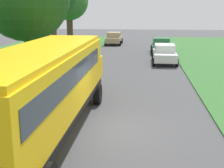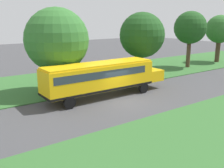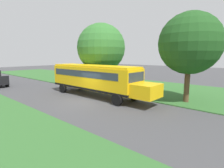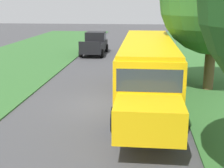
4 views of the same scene
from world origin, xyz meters
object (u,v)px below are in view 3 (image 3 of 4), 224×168
(oak_tree_beside_bus, at_px, (100,47))
(stop_sign, at_px, (60,72))
(school_bus, at_px, (95,78))
(oak_tree_roadside_mid, at_px, (190,44))

(oak_tree_beside_bus, distance_m, stop_sign, 8.17)
(school_bus, relative_size, oak_tree_roadside_mid, 1.61)
(oak_tree_roadside_mid, bearing_deg, stop_sign, -85.96)
(oak_tree_roadside_mid, bearing_deg, school_bus, -65.45)
(oak_tree_beside_bus, xyz_separation_m, stop_sign, (1.18, -7.34, -3.38))
(oak_tree_beside_bus, height_order, stop_sign, oak_tree_beside_bus)
(oak_tree_beside_bus, height_order, oak_tree_roadside_mid, oak_tree_beside_bus)
(school_bus, height_order, oak_tree_beside_bus, oak_tree_beside_bus)
(school_bus, xyz_separation_m, oak_tree_beside_bus, (-3.50, -2.74, 3.20))
(school_bus, height_order, stop_sign, school_bus)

